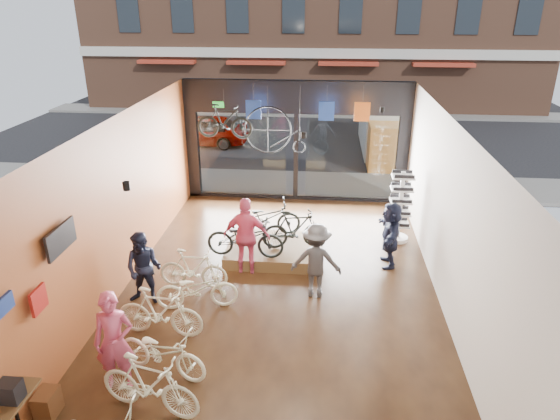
# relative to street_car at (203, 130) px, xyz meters

# --- Properties ---
(ground_plane) EXTENTS (7.00, 12.00, 0.04)m
(ground_plane) POSITION_rel_street_car_xyz_m (4.50, -12.00, -0.70)
(ground_plane) COLOR black
(ground_plane) RESTS_ON ground
(ceiling) EXTENTS (7.00, 12.00, 0.04)m
(ceiling) POSITION_rel_street_car_xyz_m (4.50, -12.00, 3.14)
(ceiling) COLOR black
(ceiling) RESTS_ON ground
(wall_left) EXTENTS (0.04, 12.00, 3.80)m
(wall_left) POSITION_rel_street_car_xyz_m (0.98, -12.00, 1.22)
(wall_left) COLOR #B35E33
(wall_left) RESTS_ON ground
(wall_right) EXTENTS (0.04, 12.00, 3.80)m
(wall_right) POSITION_rel_street_car_xyz_m (8.02, -12.00, 1.22)
(wall_right) COLOR beige
(wall_right) RESTS_ON ground
(storefront) EXTENTS (7.00, 0.26, 3.80)m
(storefront) POSITION_rel_street_car_xyz_m (4.50, -6.00, 1.22)
(storefront) COLOR black
(storefront) RESTS_ON ground
(exit_sign) EXTENTS (0.35, 0.06, 0.18)m
(exit_sign) POSITION_rel_street_car_xyz_m (2.10, -6.12, 2.37)
(exit_sign) COLOR #198C26
(exit_sign) RESTS_ON storefront
(street_road) EXTENTS (30.00, 18.00, 0.02)m
(street_road) POSITION_rel_street_car_xyz_m (4.50, 3.00, -0.69)
(street_road) COLOR black
(street_road) RESTS_ON ground
(sidewalk_near) EXTENTS (30.00, 2.40, 0.12)m
(sidewalk_near) POSITION_rel_street_car_xyz_m (4.50, -4.80, -0.62)
(sidewalk_near) COLOR slate
(sidewalk_near) RESTS_ON ground
(sidewalk_far) EXTENTS (30.00, 2.00, 0.12)m
(sidewalk_far) POSITION_rel_street_car_xyz_m (4.50, 7.00, -0.62)
(sidewalk_far) COLOR slate
(sidewalk_far) RESTS_ON ground
(street_car) EXTENTS (3.97, 1.60, 1.35)m
(street_car) POSITION_rel_street_car_xyz_m (0.00, 0.00, 0.00)
(street_car) COLOR gray
(street_car) RESTS_ON street_road
(box_truck) EXTENTS (2.19, 6.56, 2.59)m
(box_truck) POSITION_rel_street_car_xyz_m (8.06, -1.00, 0.62)
(box_truck) COLOR silver
(box_truck) RESTS_ON street_road
(floor_bike_1) EXTENTS (1.79, 0.87, 1.04)m
(floor_bike_1) POSITION_rel_street_car_xyz_m (2.82, -15.37, -0.16)
(floor_bike_1) COLOR #E8E7C5
(floor_bike_1) RESTS_ON ground_plane
(floor_bike_2) EXTENTS (1.81, 1.05, 0.90)m
(floor_bike_2) POSITION_rel_street_car_xyz_m (2.74, -14.50, -0.23)
(floor_bike_2) COLOR #E8E7C5
(floor_bike_2) RESTS_ON ground_plane
(floor_bike_3) EXTENTS (1.74, 0.60, 1.03)m
(floor_bike_3) POSITION_rel_street_car_xyz_m (2.37, -13.44, -0.16)
(floor_bike_3) COLOR #E8E7C5
(floor_bike_3) RESTS_ON ground_plane
(floor_bike_4) EXTENTS (1.79, 0.92, 0.90)m
(floor_bike_4) POSITION_rel_street_car_xyz_m (2.84, -12.46, -0.23)
(floor_bike_4) COLOR #E8E7C5
(floor_bike_4) RESTS_ON ground_plane
(floor_bike_5) EXTENTS (1.60, 0.52, 0.95)m
(floor_bike_5) POSITION_rel_street_car_xyz_m (2.56, -11.70, -0.20)
(floor_bike_5) COLOR #E8E7C5
(floor_bike_5) RESTS_ON ground_plane
(display_platform) EXTENTS (2.40, 1.80, 0.30)m
(display_platform) POSITION_rel_street_car_xyz_m (4.24, -10.02, -0.53)
(display_platform) COLOR brown
(display_platform) RESTS_ON ground_plane
(display_bike_left) EXTENTS (1.88, 0.71, 0.98)m
(display_bike_left) POSITION_rel_street_car_xyz_m (3.59, -10.66, 0.11)
(display_bike_left) COLOR black
(display_bike_left) RESTS_ON display_platform
(display_bike_mid) EXTENTS (1.73, 0.79, 1.00)m
(display_bike_mid) POSITION_rel_street_car_xyz_m (4.76, -10.10, 0.12)
(display_bike_mid) COLOR black
(display_bike_mid) RESTS_ON display_platform
(display_bike_right) EXTENTS (1.88, 0.93, 0.95)m
(display_bike_right) POSITION_rel_street_car_xyz_m (3.94, -9.42, 0.10)
(display_bike_right) COLOR black
(display_bike_right) RESTS_ON display_platform
(customer_0) EXTENTS (0.73, 0.54, 1.80)m
(customer_0) POSITION_rel_street_car_xyz_m (2.10, -14.87, 0.23)
(customer_0) COLOR #CC4C72
(customer_0) RESTS_ON ground_plane
(customer_1) EXTENTS (0.82, 0.66, 1.63)m
(customer_1) POSITION_rel_street_car_xyz_m (1.70, -12.36, 0.14)
(customer_1) COLOR #161C33
(customer_1) RESTS_ON ground_plane
(customer_2) EXTENTS (1.13, 0.54, 1.88)m
(customer_2) POSITION_rel_street_car_xyz_m (3.66, -10.87, 0.27)
(customer_2) COLOR #CC4C72
(customer_2) RESTS_ON ground_plane
(customer_3) EXTENTS (1.13, 0.69, 1.70)m
(customer_3) POSITION_rel_street_car_xyz_m (5.31, -11.74, 0.18)
(customer_3) COLOR #3F3F44
(customer_3) RESTS_ON ground_plane
(customer_5) EXTENTS (0.50, 1.53, 1.64)m
(customer_5) POSITION_rel_street_car_xyz_m (7.06, -10.21, 0.14)
(customer_5) COLOR #161C33
(customer_5) RESTS_ON ground_plane
(sunglasses_rack) EXTENTS (0.69, 0.63, 1.95)m
(sunglasses_rack) POSITION_rel_street_car_xyz_m (7.45, -8.82, 0.30)
(sunglasses_rack) COLOR white
(sunglasses_rack) RESTS_ON ground_plane
(wall_merch) EXTENTS (0.40, 2.40, 2.60)m
(wall_merch) POSITION_rel_street_car_xyz_m (1.12, -15.50, 0.62)
(wall_merch) COLOR navy
(wall_merch) RESTS_ON wall_left
(penny_farthing) EXTENTS (1.73, 0.06, 1.39)m
(penny_farthing) POSITION_rel_street_car_xyz_m (4.04, -7.16, 1.82)
(penny_farthing) COLOR black
(penny_farthing) RESTS_ON ceiling
(hung_bike) EXTENTS (1.61, 0.58, 0.95)m
(hung_bike) POSITION_rel_street_car_xyz_m (2.62, -7.80, 2.25)
(hung_bike) COLOR black
(hung_bike) RESTS_ON ceiling
(jersey_left) EXTENTS (0.45, 0.03, 0.55)m
(jersey_left) POSITION_rel_street_car_xyz_m (3.28, -6.80, 2.37)
(jersey_left) COLOR #1E3F99
(jersey_left) RESTS_ON ceiling
(jersey_mid) EXTENTS (0.45, 0.03, 0.55)m
(jersey_mid) POSITION_rel_street_car_xyz_m (5.42, -6.80, 2.37)
(jersey_mid) COLOR #1E3F99
(jersey_mid) RESTS_ON ceiling
(jersey_right) EXTENTS (0.45, 0.03, 0.55)m
(jersey_right) POSITION_rel_street_car_xyz_m (6.44, -6.80, 2.37)
(jersey_right) COLOR #CC5919
(jersey_right) RESTS_ON ceiling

